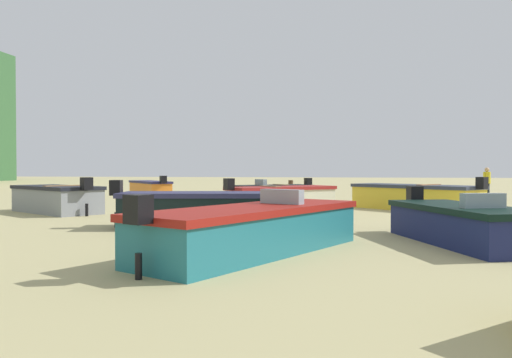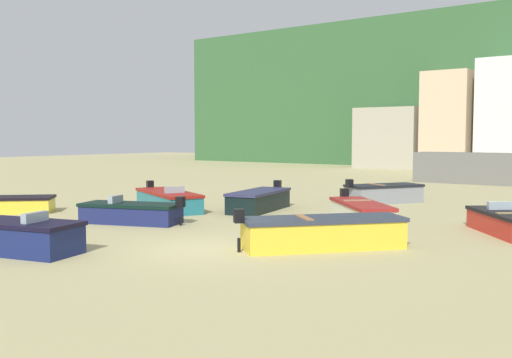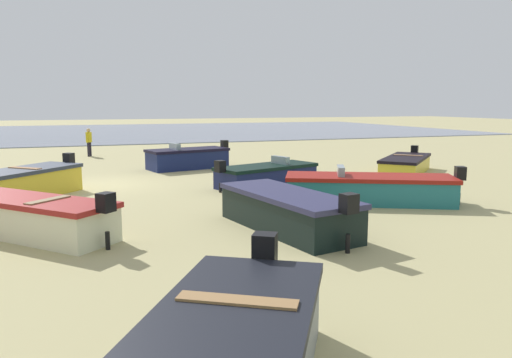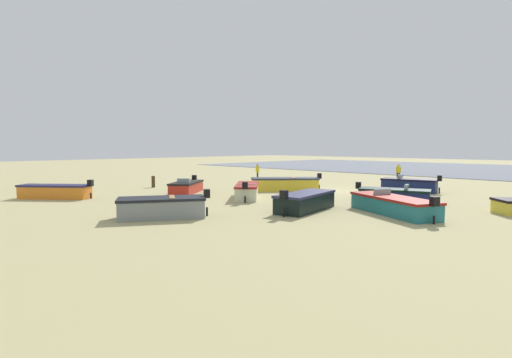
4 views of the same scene
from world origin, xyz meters
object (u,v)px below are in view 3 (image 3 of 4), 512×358
boat_navy_7 (188,158)px  boat_navy_5 (267,175)px  boat_yellow_0 (406,165)px  boat_teal_9 (369,189)px  boat_black_3 (287,211)px  boat_cream_1 (34,217)px  boat_yellow_6 (11,185)px  beach_walker_distant (89,140)px

boat_navy_7 → boat_navy_5: bearing=-177.2°
boat_yellow_0 → boat_teal_9: size_ratio=0.80×
boat_black_3 → boat_teal_9: boat_black_3 is taller
boat_cream_1 → boat_navy_7: size_ratio=0.98×
boat_yellow_6 → boat_teal_9: (-10.41, 4.11, -0.05)m
beach_walker_distant → boat_navy_7: bearing=-121.1°
boat_yellow_6 → boat_black_3: bearing=178.8°
boat_yellow_0 → boat_navy_7: bearing=18.1°
boat_black_3 → boat_yellow_6: size_ratio=0.97×
boat_navy_5 → beach_walker_distant: bearing=-174.7°
boat_cream_1 → boat_navy_5: 8.84m
boat_cream_1 → boat_yellow_0: bearing=-21.0°
boat_cream_1 → beach_walker_distant: 17.89m
boat_teal_9 → beach_walker_distant: bearing=50.9°
boat_yellow_6 → boat_navy_7: boat_yellow_6 is taller
boat_navy_7 → boat_cream_1: bearing=138.0°
boat_navy_5 → boat_navy_7: bearing=177.1°
beach_walker_distant → boat_cream_1: bearing=-156.4°
boat_black_3 → boat_yellow_0: bearing=28.4°
boat_cream_1 → beach_walker_distant: beach_walker_distant is taller
boat_yellow_0 → boat_cream_1: size_ratio=1.05×
boat_black_3 → boat_yellow_6: 9.20m
boat_navy_5 → boat_navy_7: size_ratio=1.04×
boat_black_3 → boat_navy_5: bearing=62.5°
boat_navy_7 → beach_walker_distant: size_ratio=2.53×
boat_yellow_0 → boat_navy_5: bearing=56.0°
boat_cream_1 → boat_yellow_6: boat_yellow_6 is taller
boat_yellow_0 → boat_yellow_6: bearing=50.1°
boat_black_3 → boat_yellow_6: boat_yellow_6 is taller
boat_yellow_6 → boat_navy_7: 8.90m
boat_yellow_0 → boat_yellow_6: size_ratio=0.90×
boat_navy_5 → boat_teal_9: 4.37m
beach_walker_distant → boat_yellow_6: bearing=-162.7°
boat_cream_1 → boat_yellow_6: bearing=59.1°
boat_yellow_6 → boat_teal_9: boat_yellow_6 is taller
boat_yellow_6 → beach_walker_distant: size_ratio=2.88×
boat_black_3 → beach_walker_distant: (4.20, -19.20, 0.49)m
boat_teal_9 → boat_black_3: bearing=146.5°
boat_navy_5 → boat_teal_9: bearing=6.2°
boat_black_3 → beach_walker_distant: size_ratio=2.78×
boat_navy_7 → boat_yellow_6: bearing=116.5°
boat_navy_5 → boat_yellow_6: size_ratio=0.91×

